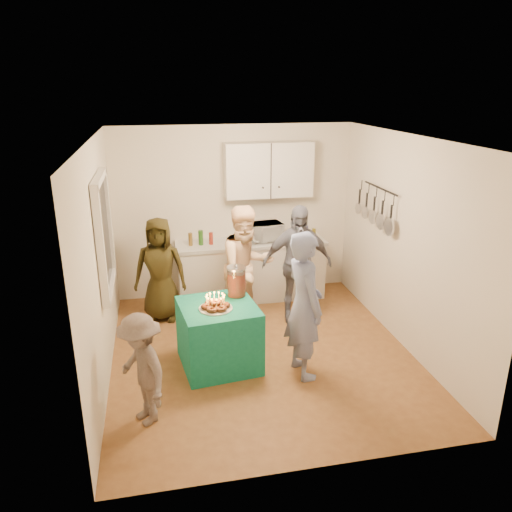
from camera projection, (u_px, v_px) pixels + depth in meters
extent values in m
plane|color=brown|center=(262.00, 353.00, 6.16)|extent=(4.00, 4.00, 0.00)
plane|color=white|center=(263.00, 138.00, 5.31)|extent=(4.00, 4.00, 0.00)
plane|color=silver|center=(234.00, 212.00, 7.59)|extent=(3.60, 3.60, 0.00)
plane|color=silver|center=(100.00, 264.00, 5.39)|extent=(4.00, 4.00, 0.00)
plane|color=silver|center=(406.00, 244.00, 6.08)|extent=(4.00, 4.00, 0.00)
cube|color=black|center=(103.00, 234.00, 5.59)|extent=(0.04, 1.00, 1.20)
cube|color=white|center=(251.00, 271.00, 7.63)|extent=(2.20, 0.58, 0.86)
cube|color=beige|center=(251.00, 243.00, 7.48)|extent=(2.24, 0.62, 0.05)
cube|color=white|center=(269.00, 170.00, 7.33)|extent=(1.30, 0.30, 0.80)
cube|color=black|center=(377.00, 207.00, 6.62)|extent=(0.12, 1.00, 0.60)
imported|color=white|center=(265.00, 232.00, 7.47)|extent=(0.54, 0.40, 0.27)
cube|color=#12785C|center=(219.00, 335.00, 5.80)|extent=(0.94, 0.94, 0.76)
cylinder|color=#B72E0E|center=(236.00, 282.00, 5.89)|extent=(0.22, 0.22, 0.34)
imported|color=#7D89B6|center=(304.00, 305.00, 5.48)|extent=(0.49, 0.67, 1.69)
imported|color=#4C4115|center=(160.00, 269.00, 6.86)|extent=(0.79, 0.59, 1.46)
imported|color=#FBB282|center=(247.00, 268.00, 6.60)|extent=(0.99, 0.89, 1.68)
imported|color=black|center=(297.00, 264.00, 6.80)|extent=(0.99, 0.47, 1.64)
imported|color=#5B4D49|center=(142.00, 370.00, 4.75)|extent=(0.72, 0.85, 1.14)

